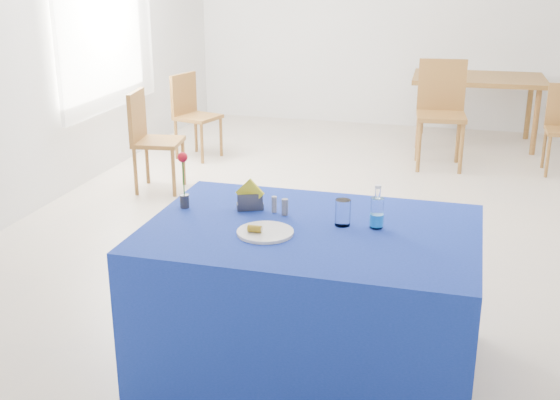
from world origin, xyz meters
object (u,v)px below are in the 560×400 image
object	(u,v)px
blue_table	(310,298)
chair_win_a	(149,134)
chair_bg_left	(441,106)
oak_table	(478,83)
water_bottle	(377,214)
chair_win_b	(192,110)
plate	(265,232)

from	to	relation	value
blue_table	chair_win_a	xyz separation A→B (m)	(-2.03, 2.43, 0.14)
chair_bg_left	chair_win_a	bearing A→B (deg)	-154.62
blue_table	chair_bg_left	world-z (taller)	chair_bg_left
oak_table	chair_win_a	distance (m)	3.73
water_bottle	oak_table	size ratio (longest dim) A/B	0.15
chair_win_b	chair_bg_left	bearing A→B (deg)	-65.84
chair_bg_left	chair_win_a	world-z (taller)	chair_bg_left
blue_table	water_bottle	bearing A→B (deg)	14.87
plate	chair_win_b	xyz separation A→B (m)	(-1.90, 3.71, -0.27)
water_bottle	chair_win_b	world-z (taller)	water_bottle
plate	oak_table	world-z (taller)	plate
plate	water_bottle	xyz separation A→B (m)	(0.49, 0.22, 0.06)
oak_table	chair_bg_left	distance (m)	1.04
chair_win_a	chair_win_b	xyz separation A→B (m)	(-0.06, 1.14, -0.02)
water_bottle	plate	bearing A→B (deg)	-156.00
plate	chair_win_a	xyz separation A→B (m)	(-1.84, 2.57, -0.25)
water_bottle	chair_win_a	size ratio (longest dim) A/B	0.24
blue_table	oak_table	size ratio (longest dim) A/B	1.11
plate	water_bottle	world-z (taller)	water_bottle
chair_bg_left	water_bottle	bearing A→B (deg)	-97.92
blue_table	chair_win_b	xyz separation A→B (m)	(-2.09, 3.57, 0.12)
water_bottle	chair_bg_left	world-z (taller)	chair_bg_left
plate	chair_win_a	bearing A→B (deg)	125.54
water_bottle	oak_table	xyz separation A→B (m)	(0.45, 4.84, -0.15)
blue_table	chair_bg_left	xyz separation A→B (m)	(0.41, 3.94, 0.22)
water_bottle	oak_table	distance (m)	4.86
blue_table	chair_win_b	distance (m)	4.14
plate	chair_win_b	world-z (taller)	chair_win_b
plate	chair_bg_left	size ratio (longest dim) A/B	0.26
plate	chair_win_a	world-z (taller)	chair_win_a
chair_bg_left	chair_win_b	distance (m)	2.53
chair_bg_left	chair_win_b	world-z (taller)	chair_bg_left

